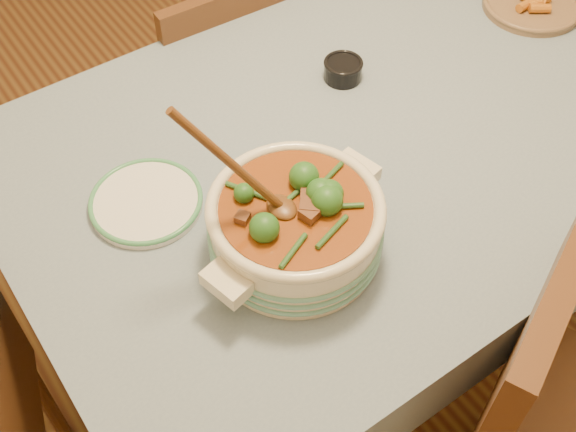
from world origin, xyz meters
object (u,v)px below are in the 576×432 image
object	(u,v)px
fried_plate	(532,3)
dining_table	(375,151)
stew_casserole	(295,222)
chair_near	(567,422)
chair_far	(218,81)
condiment_bowl	(343,69)
white_plate	(146,202)

from	to	relation	value
fried_plate	dining_table	bearing A→B (deg)	-170.03
dining_table	fried_plate	xyz separation A→B (m)	(0.60, 0.10, 0.11)
stew_casserole	chair_near	size ratio (longest dim) A/B	0.42
fried_plate	chair_far	size ratio (longest dim) A/B	0.36
stew_casserole	chair_far	distance (m)	0.93
condiment_bowl	chair_far	xyz separation A→B (m)	(-0.09, 0.46, -0.31)
fried_plate	condiment_bowl	bearing A→B (deg)	173.68
stew_casserole	condiment_bowl	bearing A→B (deg)	42.10
dining_table	condiment_bowl	distance (m)	0.21
chair_far	chair_near	bearing A→B (deg)	91.22
dining_table	chair_far	size ratio (longest dim) A/B	2.02
chair_near	white_plate	bearing A→B (deg)	96.05
stew_casserole	fried_plate	distance (m)	1.00
condiment_bowl	chair_near	distance (m)	0.90
fried_plate	chair_far	xyz separation A→B (m)	(-0.66, 0.52, -0.30)
dining_table	chair_near	bearing A→B (deg)	-97.29
condiment_bowl	stew_casserole	bearing A→B (deg)	-137.90
dining_table	white_plate	size ratio (longest dim) A/B	5.59
fried_plate	chair_near	xyz separation A→B (m)	(-0.68, -0.80, -0.20)
stew_casserole	chair_far	world-z (taller)	stew_casserole
condiment_bowl	dining_table	bearing A→B (deg)	-98.73
dining_table	white_plate	bearing A→B (deg)	171.09
dining_table	chair_far	xyz separation A→B (m)	(-0.06, 0.63, -0.19)
fried_plate	chair_near	world-z (taller)	chair_near
stew_casserole	white_plate	world-z (taller)	stew_casserole
dining_table	condiment_bowl	world-z (taller)	condiment_bowl
chair_far	white_plate	bearing A→B (deg)	51.03
dining_table	fried_plate	size ratio (longest dim) A/B	5.65
dining_table	condiment_bowl	bearing A→B (deg)	81.27
white_plate	chair_far	world-z (taller)	chair_far
dining_table	stew_casserole	world-z (taller)	stew_casserole
condiment_bowl	chair_near	xyz separation A→B (m)	(-0.11, -0.86, -0.21)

